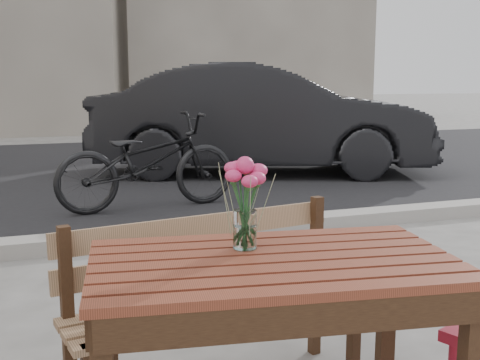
% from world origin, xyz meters
% --- Properties ---
extents(street, '(30.00, 8.12, 0.12)m').
position_xyz_m(street, '(0.00, 5.06, 0.03)').
color(street, black).
rests_on(street, ground).
extents(main_table, '(1.28, 0.87, 0.74)m').
position_xyz_m(main_table, '(-0.21, 0.09, 0.62)').
color(main_table, '#5D2918').
rests_on(main_table, ground).
extents(main_bench, '(1.32, 0.58, 0.79)m').
position_xyz_m(main_bench, '(-0.26, 0.64, 0.48)').
color(main_bench, '#826043').
rests_on(main_bench, ground).
extents(main_vase, '(0.17, 0.17, 0.32)m').
position_xyz_m(main_vase, '(-0.26, 0.23, 0.94)').
color(main_vase, white).
rests_on(main_vase, main_table).
extents(parked_car, '(4.85, 3.04, 1.51)m').
position_xyz_m(parked_car, '(2.12, 6.10, 0.75)').
color(parked_car, black).
rests_on(parked_car, ground).
extents(bicycle, '(1.92, 0.85, 0.97)m').
position_xyz_m(bicycle, '(0.17, 4.29, 0.49)').
color(bicycle, black).
rests_on(bicycle, ground).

